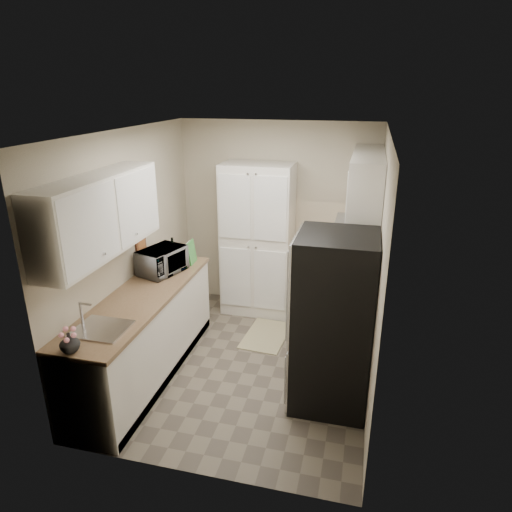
{
  "coord_description": "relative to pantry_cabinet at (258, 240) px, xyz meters",
  "views": [
    {
      "loc": [
        1.14,
        -4.19,
        2.9
      ],
      "look_at": [
        0.07,
        0.15,
        1.22
      ],
      "focal_mm": 32.0,
      "sensor_mm": 36.0,
      "label": 1
    }
  ],
  "objects": [
    {
      "name": "room_shell",
      "position": [
        0.18,
        -1.32,
        0.63
      ],
      "size": [
        2.64,
        3.24,
        2.52
      ],
      "color": "beige",
      "rests_on": "ground"
    },
    {
      "name": "kitchen_mat",
      "position": [
        0.28,
        -0.69,
        -0.99
      ],
      "size": [
        0.55,
        0.82,
        0.01
      ],
      "primitive_type": "cube",
      "rotation": [
        0.0,
        0.0,
        -0.08
      ],
      "color": "tan",
      "rests_on": "ground"
    },
    {
      "name": "countertop_right",
      "position": [
        1.19,
        -0.12,
        -0.1
      ],
      "size": [
        0.63,
        0.83,
        0.04
      ],
      "primitive_type": "cube",
      "color": "#846647",
      "rests_on": "base_cabinet_right"
    },
    {
      "name": "base_cabinet_right",
      "position": [
        1.19,
        -0.12,
        -0.56
      ],
      "size": [
        0.6,
        0.8,
        0.88
      ],
      "primitive_type": "cube",
      "color": "silver",
      "rests_on": "ground"
    },
    {
      "name": "countertop_left",
      "position": [
        -0.79,
        -1.75,
        -0.1
      ],
      "size": [
        0.63,
        2.33,
        0.04
      ],
      "primitive_type": "cube",
      "color": "#846647",
      "rests_on": "base_cabinet_left"
    },
    {
      "name": "pantry_cabinet",
      "position": [
        0.0,
        0.0,
        0.0
      ],
      "size": [
        0.9,
        0.55,
        2.0
      ],
      "primitive_type": "cube",
      "color": "silver",
      "rests_on": "ground"
    },
    {
      "name": "ground",
      "position": [
        0.2,
        -1.32,
        -1.0
      ],
      "size": [
        3.2,
        3.2,
        0.0
      ],
      "primitive_type": "plane",
      "color": "#665B4C",
      "rests_on": "ground"
    },
    {
      "name": "electric_range",
      "position": [
        1.17,
        -0.93,
        -0.52
      ],
      "size": [
        0.71,
        0.78,
        1.13
      ],
      "color": "#B7B7BC",
      "rests_on": "ground"
    },
    {
      "name": "flower_vase",
      "position": [
        -0.83,
        -2.83,
        0.0
      ],
      "size": [
        0.2,
        0.2,
        0.16
      ],
      "primitive_type": "imported",
      "rotation": [
        0.0,
        0.0,
        0.34
      ],
      "color": "silver",
      "rests_on": "countertop_left"
    },
    {
      "name": "refrigerator",
      "position": [
        1.14,
        -1.73,
        -0.15
      ],
      "size": [
        0.7,
        0.72,
        1.7
      ],
      "primitive_type": "cube",
      "color": "#B7B7BC",
      "rests_on": "ground"
    },
    {
      "name": "microwave",
      "position": [
        -0.82,
        -1.15,
        0.06
      ],
      "size": [
        0.49,
        0.6,
        0.29
      ],
      "primitive_type": "imported",
      "rotation": [
        0.0,
        0.0,
        1.27
      ],
      "color": "silver",
      "rests_on": "countertop_left"
    },
    {
      "name": "toaster_oven",
      "position": [
        1.28,
        -0.19,
        0.02
      ],
      "size": [
        0.33,
        0.39,
        0.21
      ],
      "primitive_type": "cube",
      "rotation": [
        0.0,
        0.0,
        -0.12
      ],
      "color": "#AAABAF",
      "rests_on": "countertop_right"
    },
    {
      "name": "cutting_board",
      "position": [
        -0.61,
        -0.79,
        0.05
      ],
      "size": [
        0.03,
        0.22,
        0.27
      ],
      "primitive_type": "cube",
      "rotation": [
        0.0,
        0.0,
        0.05
      ],
      "color": "green",
      "rests_on": "countertop_left"
    },
    {
      "name": "base_cabinet_left",
      "position": [
        -0.79,
        -1.75,
        -0.56
      ],
      "size": [
        0.6,
        2.3,
        0.88
      ],
      "primitive_type": "cube",
      "color": "silver",
      "rests_on": "ground"
    },
    {
      "name": "fruit_basket",
      "position": [
        1.3,
        -0.18,
        0.18
      ],
      "size": [
        0.26,
        0.26,
        0.1
      ],
      "primitive_type": null,
      "rotation": [
        0.0,
        0.0,
        0.08
      ],
      "color": "orange",
      "rests_on": "toaster_oven"
    },
    {
      "name": "wine_bottle",
      "position": [
        -0.79,
        -0.93,
        0.08
      ],
      "size": [
        0.08,
        0.08,
        0.32
      ],
      "primitive_type": "cylinder",
      "color": "black",
      "rests_on": "countertop_left"
    }
  ]
}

